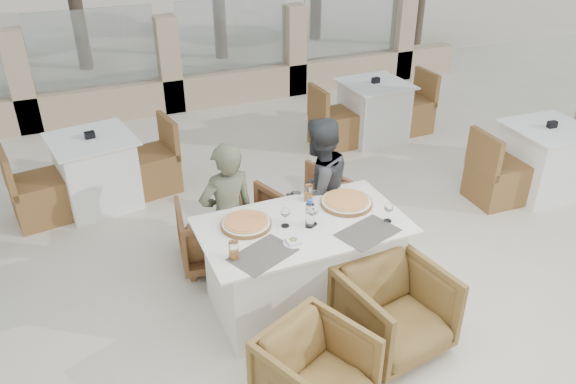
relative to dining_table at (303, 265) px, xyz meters
name	(u,v)px	position (x,y,z in m)	size (l,w,h in m)	color
ground	(305,302)	(0.02, -0.02, -0.39)	(80.00, 80.00, 0.00)	silver
sand_patch	(100,1)	(0.02, 13.98, -0.38)	(30.00, 16.00, 0.01)	beige
perimeter_wall_far	(169,58)	(0.02, 4.78, 0.42)	(10.00, 0.34, 1.60)	#CEB491
dining_table	(303,265)	(0.00, 0.00, 0.00)	(1.60, 0.90, 0.77)	white
placemat_near_left	(263,255)	(-0.43, -0.25, 0.39)	(0.45, 0.30, 0.00)	#57514B
placemat_near_right	(368,232)	(0.40, -0.30, 0.39)	(0.45, 0.30, 0.00)	#514D46
pizza_left	(246,223)	(-0.41, 0.15, 0.41)	(0.39, 0.39, 0.05)	#D5481D
pizza_right	(346,201)	(0.45, 0.14, 0.41)	(0.43, 0.43, 0.06)	#CA511B
water_bottle	(310,213)	(0.03, -0.05, 0.50)	(0.07, 0.07, 0.23)	silver
wine_glass_centre	(285,216)	(-0.14, 0.03, 0.48)	(0.08, 0.08, 0.18)	silver
wine_glass_near	(313,214)	(0.07, -0.03, 0.48)	(0.08, 0.08, 0.18)	silver
wine_glass_corner	(388,211)	(0.62, -0.22, 0.48)	(0.08, 0.08, 0.18)	silver
beer_glass_left	(234,250)	(-0.63, -0.21, 0.45)	(0.07, 0.07, 0.14)	orange
beer_glass_right	(308,193)	(0.19, 0.32, 0.45)	(0.07, 0.07, 0.14)	orange
olive_dish	(293,241)	(-0.17, -0.21, 0.41)	(0.11, 0.11, 0.04)	white
armchair_far_left	(214,233)	(-0.49, 0.85, -0.09)	(0.62, 0.64, 0.58)	brown
armchair_far_right	(306,211)	(0.41, 0.83, -0.05)	(0.71, 0.73, 0.66)	brown
armchair_near_left	(316,373)	(-0.35, -0.98, -0.09)	(0.63, 0.65, 0.59)	olive
armchair_near_right	(394,310)	(0.42, -0.70, -0.06)	(0.70, 0.72, 0.66)	brown
diner_left	(228,216)	(-0.45, 0.51, 0.27)	(0.48, 0.32, 1.32)	#575D43
diner_right	(318,191)	(0.40, 0.57, 0.30)	(0.66, 0.52, 1.36)	#3C3E41
bg_table_a	(97,172)	(-1.33, 2.33, 0.00)	(1.64, 0.82, 0.77)	white
bg_table_b	(373,111)	(2.26, 2.71, 0.00)	(1.64, 0.82, 0.77)	white
bg_table_c	(543,160)	(3.22, 0.70, 0.00)	(1.64, 0.82, 0.77)	white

